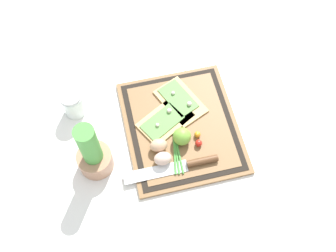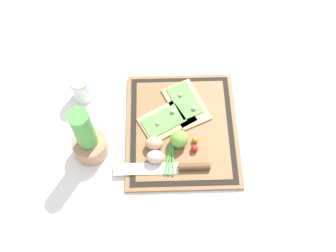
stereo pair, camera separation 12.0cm
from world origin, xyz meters
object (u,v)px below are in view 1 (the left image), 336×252
object	(u,v)px
egg_brown	(159,145)
herb_pot	(93,154)
pizza_slice_near	(180,101)
egg_pink	(163,159)
knife	(187,165)
cherry_tomato_yellow	(197,135)
lime	(182,136)
pizza_slice_far	(165,121)
sauce_jar	(73,104)
cherry_tomato_red	(199,143)

from	to	relation	value
egg_brown	herb_pot	bearing A→B (deg)	91.24
pizza_slice_near	egg_pink	size ratio (longest dim) A/B	3.61
egg_pink	knife	bearing A→B (deg)	-114.36
egg_pink	cherry_tomato_yellow	xyz separation A→B (m)	(0.06, -0.13, -0.01)
herb_pot	lime	bearing A→B (deg)	-87.05
pizza_slice_far	sauce_jar	size ratio (longest dim) A/B	2.06
pizza_slice_far	herb_pot	bearing A→B (deg)	111.55
lime	cherry_tomato_yellow	world-z (taller)	lime
egg_pink	cherry_tomato_red	xyz separation A→B (m)	(0.03, -0.13, -0.01)
egg_pink	cherry_tomato_red	distance (m)	0.13
egg_brown	egg_pink	bearing A→B (deg)	-176.67
pizza_slice_far	egg_pink	world-z (taller)	egg_pink
pizza_slice_near	sauce_jar	xyz separation A→B (m)	(0.05, 0.36, 0.02)
pizza_slice_near	knife	world-z (taller)	pizza_slice_near
knife	lime	bearing A→B (deg)	-3.95
knife	herb_pot	xyz separation A→B (m)	(0.07, 0.28, 0.06)
knife	sauce_jar	world-z (taller)	sauce_jar
sauce_jar	cherry_tomato_red	bearing A→B (deg)	-121.12
lime	cherry_tomato_red	world-z (taller)	lime
cherry_tomato_red	egg_pink	bearing A→B (deg)	103.49
knife	egg_brown	xyz separation A→B (m)	(0.08, 0.07, 0.01)
lime	herb_pot	size ratio (longest dim) A/B	0.25
pizza_slice_far	cherry_tomato_red	size ratio (longest dim) A/B	8.96
knife	cherry_tomato_yellow	world-z (taller)	knife
lime	cherry_tomato_yellow	distance (m)	0.06
egg_pink	sauce_jar	xyz separation A→B (m)	(0.26, 0.25, 0.01)
herb_pot	sauce_jar	distance (m)	0.22
pizza_slice_near	egg_pink	xyz separation A→B (m)	(-0.20, 0.11, 0.02)
lime	herb_pot	world-z (taller)	herb_pot
cherry_tomato_yellow	sauce_jar	bearing A→B (deg)	62.76
knife	egg_pink	world-z (taller)	egg_pink
cherry_tomato_yellow	sauce_jar	distance (m)	0.43
lime	sauce_jar	distance (m)	0.38
egg_brown	lime	size ratio (longest dim) A/B	0.96
pizza_slice_near	egg_pink	world-z (taller)	egg_pink
lime	cherry_tomato_yellow	bearing A→B (deg)	-85.76
pizza_slice_far	egg_brown	size ratio (longest dim) A/B	3.62
egg_pink	herb_pot	xyz separation A→B (m)	(0.04, 0.21, 0.05)
pizza_slice_near	egg_brown	distance (m)	0.19
egg_brown	cherry_tomato_yellow	size ratio (longest dim) A/B	2.75
cherry_tomato_red	sauce_jar	distance (m)	0.44
knife	cherry_tomato_yellow	bearing A→B (deg)	-32.64
pizza_slice_near	sauce_jar	distance (m)	0.36
pizza_slice_far	lime	world-z (taller)	lime
pizza_slice_far	knife	distance (m)	0.17
sauce_jar	lime	bearing A→B (deg)	-121.45
knife	herb_pot	world-z (taller)	herb_pot
pizza_slice_near	pizza_slice_far	bearing A→B (deg)	132.51
knife	egg_brown	size ratio (longest dim) A/B	5.35
egg_brown	cherry_tomato_red	xyz separation A→B (m)	(-0.02, -0.13, -0.01)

